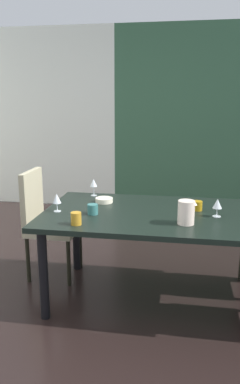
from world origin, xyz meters
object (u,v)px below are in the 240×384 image
Objects in this scene: chair_left_far at (45,218)px; serving_bowl_east at (104,200)px; dining_table at (155,222)px; pitcher_center at (186,212)px; wine_glass_near_shelf at (94,183)px; cup_front at (197,206)px; wine_glass_corner at (57,199)px; cup_right at (93,209)px; cup_north at (77,219)px; wine_glass_rear at (217,204)px.

serving_bowl_east is (0.57, -0.06, 0.22)m from chair_left_far.
pitcher_center reaches higher than dining_table.
wine_glass_near_shelf is 0.28m from serving_bowl_east.
serving_bowl_east is at bearing 146.21° from pitcher_center.
wine_glass_corner is at bearing -168.81° from cup_front.
serving_bowl_east is at bearing 154.48° from dining_table.
cup_north reaches higher than cup_right.
wine_glass_near_shelf is at bearing 123.87° from serving_bowl_east.
cup_front is at bearing 75.76° from pitcher_center.
wine_glass_near_shelf reaches higher than cup_north.
wine_glass_corner is 1.75× the size of cup_right.
pitcher_center is (0.72, -0.12, 0.05)m from cup_right.
cup_front reaches higher than serving_bowl_east.
pitcher_center is (0.23, -0.25, 0.17)m from dining_table.
cup_north is 0.52× the size of pitcher_center.
wine_glass_near_shelf is (-1.08, 0.47, 0.02)m from wine_glass_rear.
wine_glass_near_shelf is 1.09m from pitcher_center.
wine_glass_corner is at bearing 175.02° from cup_right.
chair_left_far reaches higher than serving_bowl_east.
pitcher_center is (-0.23, -0.21, -0.01)m from wine_glass_rear.
wine_glass_corner is 0.92× the size of wine_glass_near_shelf.
chair_left_far reaches higher than wine_glass_rear.
chair_left_far reaches higher than cup_north.
wine_glass_rear reaches higher than serving_bowl_east.
wine_glass_near_shelf is at bearing 156.43° from wine_glass_rear.
cup_front is (0.33, 0.11, 0.12)m from dining_table.
dining_table is 0.52m from serving_bowl_east.
serving_bowl_east reaches higher than dining_table.
wine_glass_near_shelf is at bearing 141.03° from pitcher_center.
cup_right is (-0.95, -0.10, -0.06)m from wine_glass_rear.
chair_left_far reaches higher than pitcher_center.
dining_table is 11.27× the size of wine_glass_near_shelf.
serving_bowl_east is 1.83× the size of cup_right.
cup_right reaches higher than cup_front.
wine_glass_rear is at bearing 19.81° from cup_north.
chair_left_far is 5.70× the size of pitcher_center.
wine_glass_near_shelf is 1.91× the size of cup_right.
dining_table is 0.51m from cup_right.
cup_front reaches higher than dining_table.
wine_glass_rear reaches higher than dining_table.
wine_glass_rear is at bearing 78.20° from chair_left_far.
wine_glass_corner is 0.31m from cup_right.
pitcher_center is at bearing -33.79° from serving_bowl_east.
chair_left_far is 12.01× the size of cup_right.
cup_front is 1.00m from cup_north.
cup_right is at bearing -164.72° from dining_table.
cup_right is (-0.48, -0.13, 0.12)m from dining_table.
serving_bowl_east is 1.94× the size of cup_front.
cup_north is (-1.00, -0.36, -0.05)m from wine_glass_rear.
serving_bowl_east is 0.87× the size of pitcher_center.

